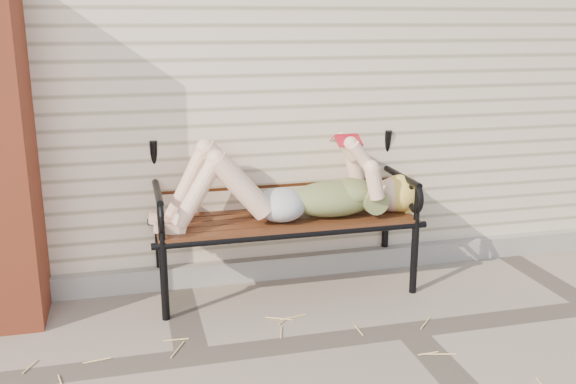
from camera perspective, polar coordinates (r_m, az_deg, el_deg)
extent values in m
plane|color=gray|center=(3.87, 10.70, -11.97)|extent=(80.00, 80.00, 0.00)
cube|color=beige|center=(6.30, -0.36, 12.82)|extent=(8.00, 4.00, 3.00)
cube|color=gray|center=(4.66, 5.74, -6.01)|extent=(8.00, 0.10, 0.15)
cylinder|color=black|center=(3.90, -10.95, -7.81)|extent=(0.05, 0.05, 0.49)
cylinder|color=black|center=(4.36, -11.37, -5.37)|extent=(0.05, 0.05, 0.49)
cylinder|color=black|center=(4.28, 11.16, -5.73)|extent=(0.05, 0.05, 0.49)
cylinder|color=black|center=(4.70, 8.63, -3.72)|extent=(0.05, 0.05, 0.49)
cube|color=#512C14|center=(4.16, -0.21, -2.50)|extent=(1.65, 0.53, 0.03)
cylinder|color=black|center=(3.94, 0.66, -3.84)|extent=(1.74, 0.04, 0.04)
cylinder|color=black|center=(4.39, -0.99, -1.84)|extent=(1.74, 0.04, 0.04)
torus|color=black|center=(4.37, -1.38, 5.69)|extent=(0.30, 0.04, 0.30)
ellipsoid|color=#0A3C49|center=(4.17, 3.95, -0.61)|extent=(0.59, 0.34, 0.23)
ellipsoid|color=#0A3C49|center=(4.20, 5.65, 0.01)|extent=(0.28, 0.33, 0.17)
ellipsoid|color=silver|center=(4.08, -0.69, -1.16)|extent=(0.33, 0.37, 0.21)
sphere|color=beige|center=(4.32, 9.30, -0.23)|extent=(0.24, 0.24, 0.24)
ellipsoid|color=#E7C057|center=(4.34, 9.97, -0.11)|extent=(0.27, 0.28, 0.25)
cube|color=#AC1321|center=(4.11, 5.21, 5.03)|extent=(0.15, 0.02, 0.02)
cube|color=beige|center=(4.07, 5.42, 4.51)|extent=(0.15, 0.10, 0.05)
cube|color=beige|center=(4.15, 5.00, 4.74)|extent=(0.15, 0.10, 0.05)
cube|color=#AC1321|center=(4.07, 5.44, 4.56)|extent=(0.16, 0.10, 0.06)
cube|color=#AC1321|center=(4.16, 4.98, 4.80)|extent=(0.16, 0.10, 0.06)
cylinder|color=#E7BD71|center=(4.17, 15.15, -10.09)|extent=(0.06, 0.18, 0.01)
cylinder|color=#E7BD71|center=(3.46, 13.29, -15.45)|extent=(0.13, 0.06, 0.01)
cylinder|color=#E7BD71|center=(3.77, 4.27, -12.43)|extent=(0.15, 0.04, 0.01)
cylinder|color=#E7BD71|center=(3.65, 2.81, -13.39)|extent=(0.15, 0.11, 0.01)
cylinder|color=#E7BD71|center=(3.40, 10.41, -15.91)|extent=(0.01, 0.15, 0.01)
cylinder|color=#E7BD71|center=(4.16, 14.88, -10.15)|extent=(0.07, 0.06, 0.01)
cylinder|color=#E7BD71|center=(3.66, -20.10, -14.27)|extent=(0.14, 0.10, 0.01)
cylinder|color=#E7BD71|center=(3.65, -17.82, -14.14)|extent=(0.01, 0.09, 0.01)
cylinder|color=#E7BD71|center=(3.87, -11.53, -11.92)|extent=(0.02, 0.08, 0.01)
cylinder|color=#E7BD71|center=(3.98, -1.23, -10.82)|extent=(0.07, 0.06, 0.01)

